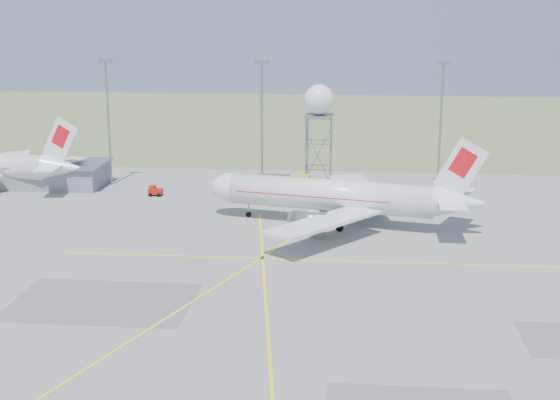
# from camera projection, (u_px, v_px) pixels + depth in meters

# --- Properties ---
(ground) EXTENTS (400.00, 400.00, 0.00)m
(ground) POSITION_uv_depth(u_px,v_px,m) (289.00, 381.00, 61.56)
(ground) COLOR #9D9E99
(ground) RESTS_ON ground
(grass_strip) EXTENTS (400.00, 120.00, 0.03)m
(grass_strip) POSITION_uv_depth(u_px,v_px,m) (336.00, 122.00, 196.68)
(grass_strip) COLOR olive
(grass_strip) RESTS_ON ground
(building_grey) EXTENTS (19.00, 10.00, 3.90)m
(building_grey) POSITION_uv_depth(u_px,v_px,m) (48.00, 174.00, 127.05)
(building_grey) COLOR gray
(building_grey) RESTS_ON ground
(mast_a) EXTENTS (2.20, 0.50, 20.50)m
(mast_a) POSITION_uv_depth(u_px,v_px,m) (108.00, 112.00, 125.58)
(mast_a) COLOR gray
(mast_a) RESTS_ON ground
(mast_b) EXTENTS (2.20, 0.50, 20.50)m
(mast_b) POSITION_uv_depth(u_px,v_px,m) (262.00, 114.00, 123.24)
(mast_b) COLOR gray
(mast_b) RESTS_ON ground
(mast_c) EXTENTS (2.20, 0.50, 20.50)m
(mast_c) POSITION_uv_depth(u_px,v_px,m) (441.00, 116.00, 120.63)
(mast_c) COLOR gray
(mast_c) RESTS_ON ground
(airliner_main) EXTENTS (37.36, 35.71, 12.78)m
(airliner_main) POSITION_uv_depth(u_px,v_px,m) (335.00, 196.00, 104.31)
(airliner_main) COLOR white
(airliner_main) RESTS_ON ground
(radar_tower) EXTENTS (4.69, 4.69, 16.99)m
(radar_tower) POSITION_uv_depth(u_px,v_px,m) (319.00, 133.00, 120.81)
(radar_tower) COLOR gray
(radar_tower) RESTS_ON ground
(fire_truck) EXTENTS (10.02, 4.43, 3.94)m
(fire_truck) POSITION_uv_depth(u_px,v_px,m) (280.00, 188.00, 117.68)
(fire_truck) COLOR gold
(fire_truck) RESTS_ON ground
(baggage_tug) EXTENTS (2.15, 1.76, 1.62)m
(baggage_tug) POSITION_uv_depth(u_px,v_px,m) (155.00, 192.00, 120.81)
(baggage_tug) COLOR #A11B0B
(baggage_tug) RESTS_ON ground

